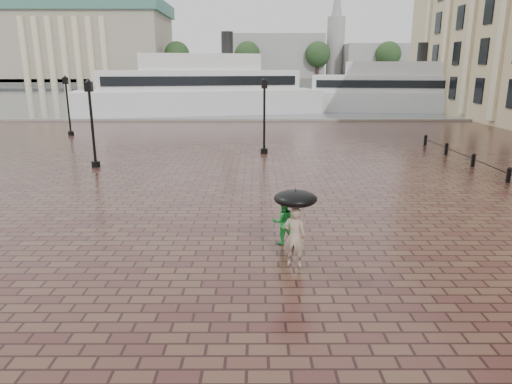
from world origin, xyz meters
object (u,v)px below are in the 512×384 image
ferry_near (199,90)px  ferry_far (394,91)px  street_lamps (137,113)px  adult_pedestrian (295,237)px  child_pedestrian (283,222)px

ferry_near → ferry_far: ferry_near is taller
ferry_near → street_lamps: bearing=-106.1°
adult_pedestrian → child_pedestrian: size_ratio=1.19×
street_lamps → ferry_far: 36.58m
street_lamps → adult_pedestrian: size_ratio=9.46×
adult_pedestrian → child_pedestrian: bearing=-65.0°
child_pedestrian → ferry_far: size_ratio=0.05×
ferry_near → child_pedestrian: bearing=-93.5°
street_lamps → adult_pedestrian: 19.87m
street_lamps → child_pedestrian: bearing=-63.1°
street_lamps → ferry_near: bearing=87.5°
ferry_far → street_lamps: bearing=-121.8°
adult_pedestrian → child_pedestrian: (-0.20, 1.60, -0.13)m
adult_pedestrian → ferry_far: 47.99m
child_pedestrian → ferry_near: (-7.20, 40.70, 2.04)m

